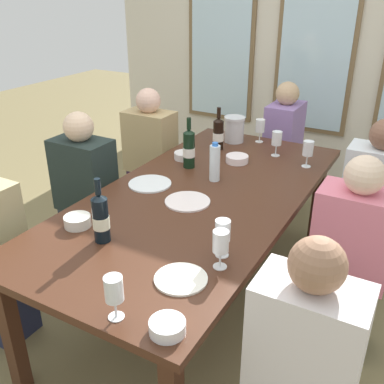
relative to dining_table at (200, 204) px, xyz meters
name	(u,v)px	position (x,y,z in m)	size (l,w,h in m)	color
ground_plane	(199,298)	(0.00, 0.00, -0.67)	(12.00, 12.00, 0.00)	olive
back_wall_with_windows	(319,28)	(0.00, 2.22, 0.78)	(4.27, 0.10, 2.90)	beige
dining_table	(200,204)	(0.00, 0.00, 0.00)	(1.07, 2.25, 0.74)	#462618
white_plate_0	(150,184)	(-0.32, -0.04, 0.07)	(0.25, 0.25, 0.01)	white
white_plate_1	(188,201)	(-0.01, -0.13, 0.07)	(0.25, 0.25, 0.01)	white
white_plate_2	(181,279)	(0.31, -0.74, 0.07)	(0.22, 0.22, 0.01)	white
metal_pitcher	(234,129)	(-0.21, 0.92, 0.16)	(0.16, 0.16, 0.19)	silver
wine_bottle_0	(189,148)	(-0.25, 0.32, 0.19)	(0.08, 0.08, 0.33)	black
wine_bottle_1	(218,134)	(-0.24, 0.72, 0.18)	(0.08, 0.08, 0.30)	black
wine_bottle_2	(101,218)	(-0.16, -0.66, 0.19)	(0.08, 0.08, 0.31)	black
tasting_bowl_0	(167,327)	(0.42, -1.02, 0.09)	(0.13, 0.13, 0.05)	white
tasting_bowl_1	(184,156)	(-0.35, 0.43, 0.09)	(0.14, 0.14, 0.05)	white
tasting_bowl_2	(78,221)	(-0.35, -0.62, 0.09)	(0.13, 0.13, 0.05)	white
tasting_bowl_3	(237,159)	(-0.02, 0.55, 0.09)	(0.15, 0.15, 0.05)	white
water_bottle	(215,163)	(-0.02, 0.21, 0.18)	(0.06, 0.06, 0.24)	white
wine_glass_0	(260,127)	(-0.04, 1.01, 0.18)	(0.07, 0.07, 0.17)	white
wine_glass_1	(114,291)	(0.22, -1.05, 0.18)	(0.07, 0.07, 0.17)	white
wine_glass_2	(221,242)	(0.41, -0.59, 0.19)	(0.07, 0.07, 0.17)	white
wine_glass_3	(223,232)	(0.38, -0.50, 0.18)	(0.07, 0.07, 0.17)	white
wine_glass_4	(308,150)	(0.41, 0.70, 0.18)	(0.07, 0.07, 0.17)	white
wine_glass_5	(277,140)	(0.17, 0.79, 0.18)	(0.07, 0.07, 0.17)	white
seated_person_0	(87,198)	(-0.84, -0.03, -0.15)	(0.38, 0.24, 1.11)	#30353E
seated_person_1	(349,263)	(0.84, 0.05, -0.15)	(0.38, 0.24, 1.11)	#252D3C
seated_person_2	(151,161)	(-0.84, 0.73, -0.15)	(0.38, 0.24, 1.11)	#372139
seated_person_3	(371,208)	(0.84, 0.74, -0.15)	(0.38, 0.24, 1.11)	#232335
seated_person_5	(301,376)	(0.84, -0.78, -0.15)	(0.38, 0.24, 1.11)	#393238
seated_person_6	(282,151)	(0.00, 1.47, -0.15)	(0.24, 0.38, 1.11)	#373634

